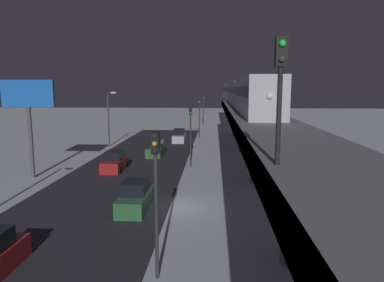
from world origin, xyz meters
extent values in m
plane|color=silver|center=(0.00, 0.00, 0.00)|extent=(240.00, 240.00, 0.00)
cube|color=#28282D|center=(5.78, 0.00, 0.00)|extent=(11.00, 88.93, 0.01)
cube|color=slate|center=(-6.61, 0.00, 5.35)|extent=(5.00, 88.93, 0.80)
cube|color=#38383D|center=(-4.23, 0.00, 5.35)|extent=(0.24, 87.15, 0.80)
cylinder|color=slate|center=(-6.61, -37.05, 2.47)|extent=(1.40, 1.40, 4.95)
cylinder|color=slate|center=(-6.61, -22.23, 2.47)|extent=(1.40, 1.40, 4.95)
cylinder|color=slate|center=(-6.61, -7.41, 2.47)|extent=(1.40, 1.40, 4.95)
cylinder|color=slate|center=(-6.61, 7.41, 2.47)|extent=(1.40, 1.40, 4.95)
cube|color=#B7BABF|center=(-6.61, -10.84, 7.45)|extent=(2.90, 18.00, 3.40)
cube|color=black|center=(-6.61, -10.84, 7.86)|extent=(2.94, 16.20, 0.90)
cube|color=#B7BABF|center=(-6.61, -29.44, 7.45)|extent=(2.90, 18.00, 3.40)
cube|color=black|center=(-6.61, -29.44, 7.86)|extent=(2.94, 16.20, 0.90)
cube|color=#B7BABF|center=(-6.61, -48.04, 7.45)|extent=(2.90, 18.00, 3.40)
cube|color=black|center=(-6.61, -48.04, 7.86)|extent=(2.94, 16.20, 0.90)
cube|color=#B7BABF|center=(-6.61, -66.64, 7.45)|extent=(2.90, 18.00, 3.40)
cube|color=black|center=(-6.61, -66.64, 7.86)|extent=(2.94, 16.20, 0.90)
sphere|color=white|center=(-6.61, -1.79, 7.62)|extent=(0.44, 0.44, 0.44)
cylinder|color=black|center=(-4.77, 11.99, 7.35)|extent=(0.16, 0.16, 3.20)
cube|color=black|center=(-4.77, 11.99, 9.30)|extent=(0.36, 0.28, 0.90)
sphere|color=#19F23F|center=(-4.77, 12.15, 9.53)|extent=(0.22, 0.22, 0.22)
sphere|color=#333333|center=(-4.77, 12.15, 9.07)|extent=(0.22, 0.22, 0.22)
cube|color=#A51E1E|center=(7.18, -10.60, 0.55)|extent=(1.80, 4.22, 1.10)
cube|color=black|center=(7.18, -10.60, 1.54)|extent=(1.58, 2.02, 0.87)
cylinder|color=black|center=(6.32, -9.29, 0.32)|extent=(0.20, 0.64, 0.64)
cylinder|color=black|center=(8.03, -9.29, 0.32)|extent=(0.20, 0.64, 0.64)
cylinder|color=black|center=(6.32, -11.91, 0.32)|extent=(0.20, 0.64, 0.64)
cylinder|color=black|center=(8.03, -11.91, 0.32)|extent=(0.20, 0.64, 0.64)
cube|color=#2D6038|center=(2.58, 0.45, 0.55)|extent=(1.80, 4.58, 1.10)
cube|color=black|center=(2.58, 0.45, 1.54)|extent=(1.58, 2.20, 0.87)
cube|color=#B2B2B7|center=(2.58, -29.70, 0.55)|extent=(1.80, 4.31, 1.10)
cube|color=black|center=(2.58, -29.70, 1.54)|extent=(1.58, 2.07, 0.87)
cube|color=#2D6038|center=(4.38, -18.76, 0.55)|extent=(1.80, 4.73, 1.10)
cube|color=black|center=(4.38, -18.76, 1.54)|extent=(1.58, 2.27, 0.87)
cylinder|color=#2D2D2D|center=(-0.32, 9.10, 2.75)|extent=(0.16, 0.16, 5.50)
cube|color=black|center=(-0.32, 9.10, 5.95)|extent=(0.32, 0.32, 0.90)
sphere|color=black|center=(-0.32, 9.28, 6.25)|extent=(0.20, 0.20, 0.20)
sphere|color=yellow|center=(-0.32, 9.28, 5.95)|extent=(0.20, 0.20, 0.20)
sphere|color=black|center=(-0.32, 9.28, 5.65)|extent=(0.20, 0.20, 0.20)
cylinder|color=#2D2D2D|center=(-0.32, -12.50, 2.75)|extent=(0.16, 0.16, 5.50)
cube|color=black|center=(-0.32, -12.50, 5.95)|extent=(0.32, 0.32, 0.90)
sphere|color=black|center=(-0.32, -12.32, 6.25)|extent=(0.20, 0.20, 0.20)
sphere|color=black|center=(-0.32, -12.32, 5.95)|extent=(0.20, 0.20, 0.20)
sphere|color=#19E53F|center=(-0.32, -12.32, 5.65)|extent=(0.20, 0.20, 0.20)
cylinder|color=#2D2D2D|center=(-0.32, -34.10, 2.75)|extent=(0.16, 0.16, 5.50)
cube|color=black|center=(-0.32, -34.10, 5.95)|extent=(0.32, 0.32, 0.90)
sphere|color=black|center=(-0.32, -33.92, 6.25)|extent=(0.20, 0.20, 0.20)
sphere|color=yellow|center=(-0.32, -33.92, 5.95)|extent=(0.20, 0.20, 0.20)
sphere|color=black|center=(-0.32, -33.92, 5.65)|extent=(0.20, 0.20, 0.20)
cylinder|color=#2D2D2D|center=(-0.32, -55.71, 2.75)|extent=(0.16, 0.16, 5.50)
cube|color=black|center=(-0.32, -55.71, 5.95)|extent=(0.32, 0.32, 0.90)
sphere|color=black|center=(-0.32, -55.53, 6.25)|extent=(0.20, 0.20, 0.20)
sphere|color=yellow|center=(-0.32, -55.53, 5.95)|extent=(0.20, 0.20, 0.20)
sphere|color=black|center=(-0.32, -55.53, 5.65)|extent=(0.20, 0.20, 0.20)
cylinder|color=#4C4C51|center=(13.87, -7.26, 3.25)|extent=(0.36, 0.36, 6.50)
cube|color=blue|center=(13.87, -7.26, 7.70)|extent=(4.80, 0.30, 2.40)
cylinder|color=#38383D|center=(12.08, -25.00, 3.75)|extent=(0.20, 0.20, 7.50)
ellipsoid|color=#F4E5B2|center=(11.28, -25.00, 7.50)|extent=(0.90, 0.44, 0.30)
camera|label=1|loc=(-2.74, 23.17, 8.21)|focal=32.77mm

